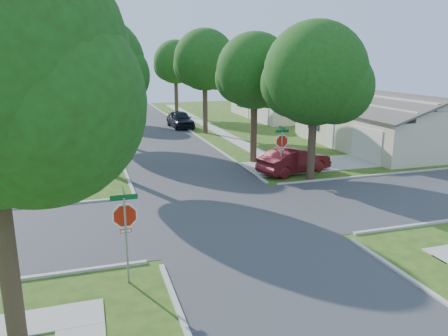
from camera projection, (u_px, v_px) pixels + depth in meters
ground at (227, 215)px, 19.05m from camera, size 100.00×100.00×0.00m
road_ns at (227, 215)px, 19.05m from camera, size 7.00×100.00×0.02m
sidewalk_ne at (206, 124)px, 44.86m from camera, size 1.20×40.00×0.04m
sidewalk_nw at (82, 130)px, 41.30m from camera, size 1.20×40.00×0.04m
driveway at (310, 165)px, 27.92m from camera, size 8.80×3.60×0.05m
stop_sign_sw at (125, 220)px, 12.83m from camera, size 1.05×0.80×2.98m
stop_sign_ne at (282, 143)px, 24.27m from camera, size 1.05×0.80×2.98m
tree_e_near at (255, 74)px, 27.38m from camera, size 4.97×4.80×8.28m
tree_e_mid at (205, 63)px, 38.33m from camera, size 5.59×5.40×9.21m
tree_e_far at (176, 64)px, 50.41m from camera, size 5.17×5.00×8.72m
tree_w_near at (100, 68)px, 24.52m from camera, size 5.38×5.20×8.97m
tree_w_mid at (94, 60)px, 35.52m from camera, size 5.80×5.60×9.56m
tree_w_far at (92, 69)px, 47.78m from camera, size 4.76×4.60×8.04m
tree_ne_corner at (316, 78)px, 23.43m from camera, size 5.80×5.60×8.66m
house_ne_near at (381, 127)px, 33.52m from camera, size 8.42×13.60×4.23m
house_ne_far at (282, 104)px, 50.16m from camera, size 8.42×13.60×4.23m
car_driveway at (294, 160)px, 25.82m from camera, size 4.92×2.90×1.53m
car_curb_east at (180, 119)px, 42.79m from camera, size 2.21×4.90×1.63m
car_curb_west at (105, 107)px, 55.46m from camera, size 2.11×4.62×1.31m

